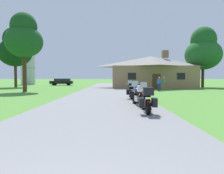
{
  "coord_description": "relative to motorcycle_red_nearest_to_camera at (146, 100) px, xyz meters",
  "views": [
    {
      "loc": [
        0.62,
        -1.12,
        1.56
      ],
      "look_at": [
        0.66,
        14.53,
        0.87
      ],
      "focal_mm": 33.66,
      "sensor_mm": 36.0,
      "label": 1
    }
  ],
  "objects": [
    {
      "name": "motorcycle_blue_second_in_row",
      "position": [
        -0.06,
        2.19,
        0.01
      ],
      "size": [
        0.74,
        2.08,
        1.3
      ],
      "rotation": [
        0.0,
        0.0,
        0.13
      ],
      "color": "black",
      "rests_on": "asphalt_driveway"
    },
    {
      "name": "metal_silo_distant",
      "position": [
        -20.94,
        39.68,
        3.59
      ],
      "size": [
        3.25,
        3.25,
        8.39
      ],
      "color": "#B2B7BC",
      "rests_on": "ground"
    },
    {
      "name": "bystander_blue_shirt_near_lodge",
      "position": [
        4.05,
        15.62,
        0.32
      ],
      "size": [
        0.5,
        0.36,
        1.67
      ],
      "rotation": [
        0.0,
        0.0,
        5.8
      ],
      "color": "navy",
      "rests_on": "ground"
    },
    {
      "name": "ground_plane",
      "position": [
        -2.1,
        12.2,
        -0.61
      ],
      "size": [
        500.0,
        500.0,
        0.0
      ],
      "primitive_type": "plane",
      "color": "#4C8433"
    },
    {
      "name": "tree_right_of_lodge",
      "position": [
        13.22,
        25.05,
        5.36
      ],
      "size": [
        5.73,
        5.73,
        9.73
      ],
      "color": "#422D19",
      "rests_on": "ground"
    },
    {
      "name": "bystander_olive_shirt_beside_signpost",
      "position": [
        4.95,
        17.17,
        0.34
      ],
      "size": [
        0.52,
        0.33,
        1.69
      ],
      "rotation": [
        0.0,
        0.0,
        0.35
      ],
      "color": "#75664C",
      "rests_on": "ground"
    },
    {
      "name": "motorcycle_red_farthest_in_row",
      "position": [
        -0.09,
        6.22,
        0.0
      ],
      "size": [
        0.72,
        2.08,
        1.3
      ],
      "rotation": [
        0.0,
        0.0,
        -0.0
      ],
      "color": "black",
      "rests_on": "asphalt_driveway"
    },
    {
      "name": "motorcycle_red_nearest_to_camera",
      "position": [
        0.0,
        0.0,
        0.0
      ],
      "size": [
        0.73,
        2.08,
        1.3
      ],
      "rotation": [
        0.0,
        0.0,
        -0.03
      ],
      "color": "black",
      "rests_on": "asphalt_driveway"
    },
    {
      "name": "motorcycle_red_third_in_row",
      "position": [
        0.07,
        4.02,
        0.0
      ],
      "size": [
        0.77,
        2.08,
        1.3
      ],
      "rotation": [
        0.0,
        0.0,
        -0.05
      ],
      "color": "black",
      "rests_on": "asphalt_driveway"
    },
    {
      "name": "asphalt_driveway",
      "position": [
        -2.1,
        10.2,
        -0.58
      ],
      "size": [
        6.4,
        80.0,
        0.06
      ],
      "primitive_type": "cube",
      "color": "slate",
      "rests_on": "ground"
    },
    {
      "name": "stone_lodge",
      "position": [
        4.61,
        23.79,
        1.91
      ],
      "size": [
        12.7,
        8.49,
        5.8
      ],
      "color": "#896B4C",
      "rests_on": "ground"
    },
    {
      "name": "parked_black_suv_far_left",
      "position": [
        -11.8,
        34.29,
        0.17
      ],
      "size": [
        4.72,
        2.16,
        1.4
      ],
      "rotation": [
        0.0,
        0.0,
        1.64
      ],
      "color": "black",
      "rests_on": "ground"
    },
    {
      "name": "tree_left_far",
      "position": [
        -17.39,
        25.71,
        5.72
      ],
      "size": [
        5.35,
        5.35,
        9.85
      ],
      "color": "#422D19",
      "rests_on": "ground"
    },
    {
      "name": "tree_left_near",
      "position": [
        -11.18,
        14.35,
        5.4
      ],
      "size": [
        4.08,
        4.08,
        8.71
      ],
      "color": "#422D19",
      "rests_on": "ground"
    }
  ]
}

